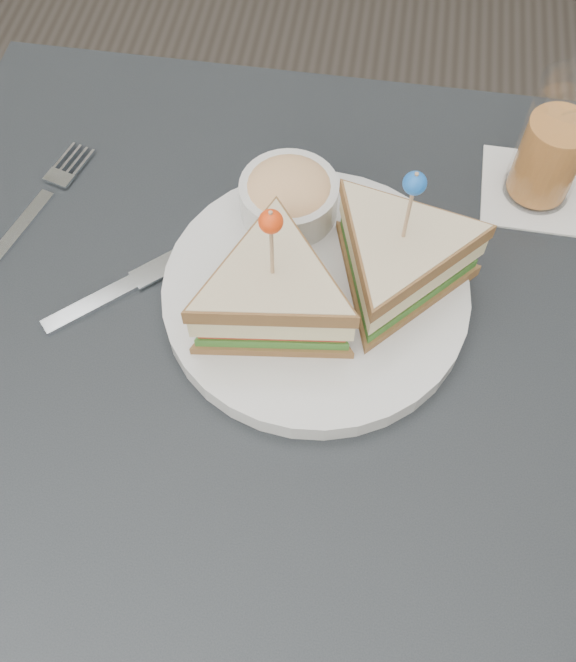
# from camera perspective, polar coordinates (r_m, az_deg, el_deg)

# --- Properties ---
(ground_plane) EXTENTS (3.50, 3.50, 0.00)m
(ground_plane) POSITION_cam_1_polar(r_m,az_deg,el_deg) (1.40, -0.49, -17.09)
(ground_plane) COLOR #3F3833
(table) EXTENTS (0.80, 0.80, 0.75)m
(table) POSITION_cam_1_polar(r_m,az_deg,el_deg) (0.76, -0.87, -5.36)
(table) COLOR black
(table) RESTS_ON ground
(plate_meal) EXTENTS (0.39, 0.39, 0.17)m
(plate_meal) POSITION_cam_1_polar(r_m,az_deg,el_deg) (0.69, 2.98, 4.55)
(plate_meal) COLOR silver
(plate_meal) RESTS_ON table
(cutlery_fork) EXTENTS (0.08, 0.20, 0.01)m
(cutlery_fork) POSITION_cam_1_polar(r_m,az_deg,el_deg) (0.84, -18.79, 9.22)
(cutlery_fork) COLOR silver
(cutlery_fork) RESTS_ON table
(cutlery_knife) EXTENTS (0.19, 0.18, 0.01)m
(cutlery_knife) POSITION_cam_1_polar(r_m,az_deg,el_deg) (0.75, -11.11, 4.12)
(cutlery_knife) COLOR silver
(cutlery_knife) RESTS_ON table
(drink_set) EXTENTS (0.12, 0.12, 0.14)m
(drink_set) POSITION_cam_1_polar(r_m,az_deg,el_deg) (0.81, 19.80, 13.15)
(drink_set) COLOR silver
(drink_set) RESTS_ON table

